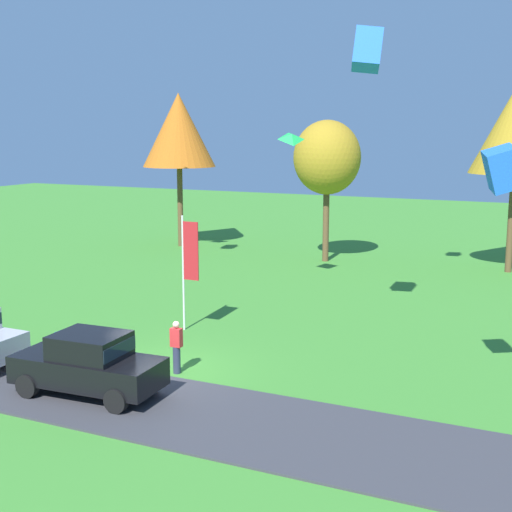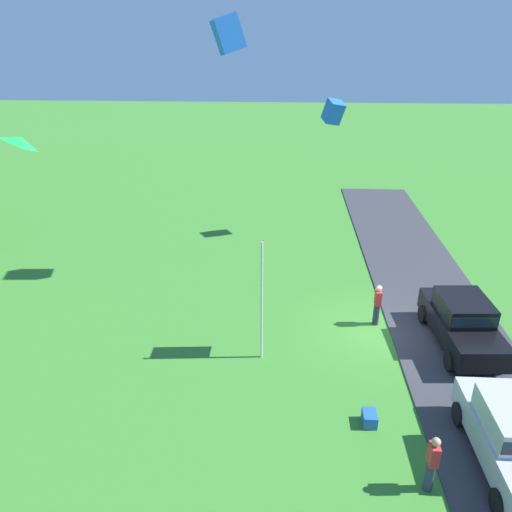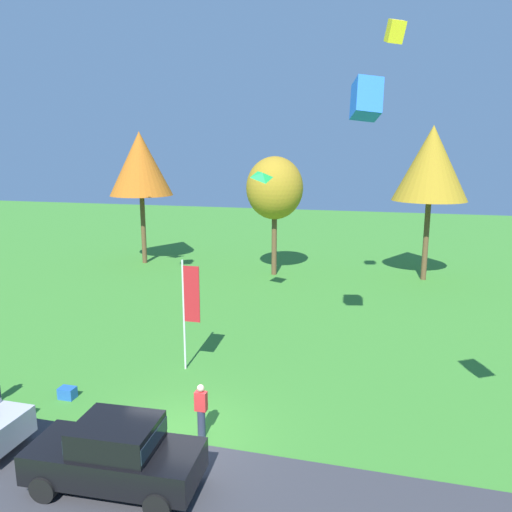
% 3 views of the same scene
% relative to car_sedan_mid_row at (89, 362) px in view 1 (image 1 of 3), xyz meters
% --- Properties ---
extents(ground_plane, '(120.00, 120.00, 0.00)m').
position_rel_car_sedan_mid_row_xyz_m(ground_plane, '(0.69, 2.66, -1.04)').
color(ground_plane, '#3D842D').
extents(pavement_strip, '(36.00, 4.40, 0.06)m').
position_rel_car_sedan_mid_row_xyz_m(pavement_strip, '(0.69, 0.13, -1.01)').
color(pavement_strip, '#38383D').
rests_on(pavement_strip, ground).
extents(car_sedan_mid_row, '(4.49, 2.14, 1.84)m').
position_rel_car_sedan_mid_row_xyz_m(car_sedan_mid_row, '(0.00, 0.00, 0.00)').
color(car_sedan_mid_row, black).
rests_on(car_sedan_mid_row, ground).
extents(person_beside_suv, '(0.36, 0.24, 1.71)m').
position_rel_car_sedan_mid_row_xyz_m(person_beside_suv, '(1.23, 2.81, -0.16)').
color(person_beside_suv, '#2D334C').
rests_on(person_beside_suv, ground).
extents(tree_lone_near, '(4.71, 4.71, 9.94)m').
position_rel_car_sedan_mid_row_xyz_m(tree_lone_near, '(-11.66, 24.31, 6.51)').
color(tree_lone_near, brown).
rests_on(tree_lone_near, ground).
extents(tree_left_of_center, '(3.87, 3.87, 8.18)m').
position_rel_car_sedan_mid_row_xyz_m(tree_left_of_center, '(-1.13, 23.24, 4.97)').
color(tree_left_of_center, brown).
rests_on(tree_left_of_center, ground).
extents(flag_banner, '(0.71, 0.08, 4.46)m').
position_rel_car_sedan_mid_row_xyz_m(flag_banner, '(-0.89, 7.19, 1.78)').
color(flag_banner, silver).
rests_on(flag_banner, ground).
extents(cooler_box, '(0.56, 0.40, 0.40)m').
position_rel_car_sedan_mid_row_xyz_m(cooler_box, '(-4.21, 3.87, -0.84)').
color(cooler_box, blue).
rests_on(cooler_box, ground).
extents(kite_box_high_left, '(1.21, 1.22, 1.38)m').
position_rel_car_sedan_mid_row_xyz_m(kite_box_high_left, '(10.60, 4.04, 5.60)').
color(kite_box_high_left, blue).
extents(kite_box_over_trees, '(1.18, 1.52, 1.61)m').
position_rel_car_sedan_mid_row_xyz_m(kite_box_over_trees, '(5.42, 8.80, 9.30)').
color(kite_box_over_trees, blue).
extents(kite_diamond_near_flag, '(1.29, 1.29, 0.67)m').
position_rel_car_sedan_mid_row_xyz_m(kite_diamond_near_flag, '(0.08, 14.99, 6.26)').
color(kite_diamond_near_flag, green).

